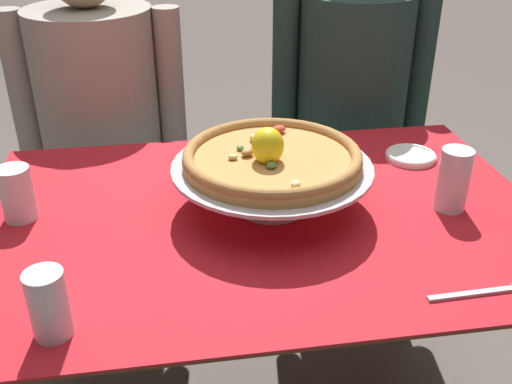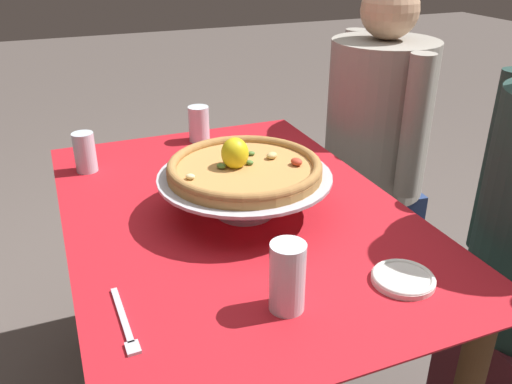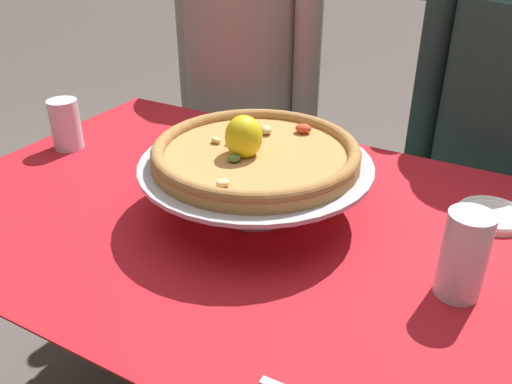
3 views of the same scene
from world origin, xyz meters
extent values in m
cylinder|color=brown|center=(-0.53, 0.34, 0.35)|extent=(0.06, 0.06, 0.69)
cylinder|color=brown|center=(0.53, 0.34, 0.35)|extent=(0.06, 0.06, 0.69)
cube|color=brown|center=(0.00, 0.00, 0.70)|extent=(1.18, 0.79, 0.02)
cube|color=red|center=(0.00, 0.00, 0.72)|extent=(1.22, 0.83, 0.00)
cylinder|color=#B7B7C1|center=(0.02, 0.02, 0.73)|extent=(0.15, 0.15, 0.01)
cylinder|color=#B7B7C1|center=(0.02, 0.02, 0.77)|extent=(0.05, 0.05, 0.08)
cylinder|color=#B7B7C1|center=(0.02, 0.02, 0.82)|extent=(0.43, 0.43, 0.01)
cylinder|color=#BC8447|center=(0.02, 0.02, 0.83)|extent=(0.38, 0.38, 0.02)
torus|color=#A6743E|center=(0.02, 0.02, 0.85)|extent=(0.38, 0.38, 0.02)
ellipsoid|color=#996B42|center=(-0.03, 0.03, 0.85)|extent=(0.04, 0.04, 0.02)
ellipsoid|color=#C63D28|center=(0.06, 0.14, 0.85)|extent=(0.04, 0.03, 0.02)
ellipsoid|color=tan|center=(-0.06, 0.02, 0.85)|extent=(0.02, 0.02, 0.01)
ellipsoid|color=#4C7533|center=(0.01, -0.04, 0.85)|extent=(0.03, 0.03, 0.01)
ellipsoid|color=beige|center=(0.04, -0.12, 0.85)|extent=(0.03, 0.03, 0.01)
ellipsoid|color=#4C7533|center=(0.01, 0.04, 0.85)|extent=(0.02, 0.03, 0.01)
ellipsoid|color=tan|center=(0.00, 0.10, 0.85)|extent=(0.03, 0.04, 0.02)
ellipsoid|color=#4C7533|center=(-0.04, 0.06, 0.85)|extent=(0.02, 0.02, 0.01)
ellipsoid|color=yellow|center=(0.01, 0.00, 0.88)|extent=(0.08, 0.08, 0.08)
cylinder|color=silver|center=(0.41, -0.04, 0.79)|extent=(0.07, 0.07, 0.14)
cylinder|color=silver|center=(0.41, -0.04, 0.75)|extent=(0.06, 0.06, 0.06)
cylinder|color=silver|center=(-0.51, 0.06, 0.78)|extent=(0.07, 0.07, 0.12)
cylinder|color=silver|center=(-0.51, 0.06, 0.74)|extent=(0.06, 0.06, 0.04)
cylinder|color=silver|center=(-0.39, -0.32, 0.78)|extent=(0.06, 0.06, 0.12)
cylinder|color=silver|center=(-0.39, -0.32, 0.75)|extent=(0.06, 0.06, 0.06)
cylinder|color=white|center=(0.42, 0.21, 0.73)|extent=(0.13, 0.13, 0.01)
torus|color=white|center=(0.42, 0.21, 0.73)|extent=(0.13, 0.13, 0.01)
cube|color=#B7B7C1|center=(0.32, -0.34, 0.72)|extent=(0.17, 0.02, 0.01)
cube|color=navy|center=(-0.40, 0.69, 0.24)|extent=(0.31, 0.34, 0.48)
cylinder|color=gray|center=(-0.40, 0.69, 0.75)|extent=(0.40, 0.40, 0.55)
cylinder|color=gray|center=(-0.62, 0.71, 0.80)|extent=(0.08, 0.08, 0.47)
cylinder|color=gray|center=(-0.17, 0.67, 0.80)|extent=(0.08, 0.08, 0.47)
cube|color=maroon|center=(0.40, 0.65, 0.24)|extent=(0.31, 0.34, 0.47)
cylinder|color=#1E3833|center=(0.40, 0.65, 0.76)|extent=(0.38, 0.38, 0.59)
cylinder|color=#1E3833|center=(0.18, 0.67, 0.81)|extent=(0.08, 0.08, 0.50)
cylinder|color=#1E3833|center=(0.61, 0.63, 0.81)|extent=(0.08, 0.08, 0.50)
camera|label=1|loc=(-0.18, -1.08, 1.37)|focal=41.23mm
camera|label=2|loc=(1.13, -0.40, 1.36)|focal=37.29mm
camera|label=3|loc=(0.46, -0.75, 1.25)|focal=37.71mm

